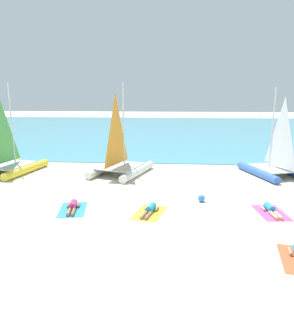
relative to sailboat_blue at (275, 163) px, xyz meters
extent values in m
plane|color=beige|center=(-7.39, 1.09, -0.77)|extent=(120.00, 120.00, 0.00)
cube|color=#4C9EB7|center=(-7.39, 22.69, -0.75)|extent=(120.00, 40.00, 0.05)
cylinder|color=blue|center=(-1.03, -0.21, -0.55)|extent=(1.68, 3.93, 0.46)
cylinder|color=blue|center=(0.95, 0.44, -0.55)|extent=(1.68, 3.93, 0.46)
cube|color=silver|center=(0.02, -0.06, -0.29)|extent=(2.78, 3.07, 0.06)
cylinder|color=silver|center=(-0.16, 0.48, 2.05)|extent=(0.09, 0.09, 4.74)
pyramid|color=white|center=(0.14, -0.41, 1.91)|extent=(0.71, 2.00, 3.98)
cylinder|color=white|center=(-10.27, 0.14, -0.54)|extent=(1.73, 4.14, 0.48)
cylinder|color=white|center=(-8.18, -0.53, -0.54)|extent=(1.73, 4.14, 0.48)
cube|color=silver|center=(-9.29, -0.39, -0.27)|extent=(2.91, 3.22, 0.06)
cylinder|color=silver|center=(-9.11, 0.18, 2.20)|extent=(0.10, 0.10, 4.99)
pyramid|color=orange|center=(-9.41, -0.76, 2.05)|extent=(0.72, 2.11, 4.19)
cylinder|color=yellow|center=(-15.09, -0.52, -0.54)|extent=(1.30, 4.20, 0.48)
cube|color=silver|center=(-16.20, -0.50, -0.27)|extent=(2.68, 3.06, 0.06)
cylinder|color=silver|center=(-16.08, 0.09, 2.19)|extent=(0.10, 0.10, 4.98)
pyramid|color=#4CA54C|center=(-16.28, -0.88, 2.05)|extent=(0.49, 2.16, 4.18)
cube|color=#338CD8|center=(-10.38, -6.63, -0.77)|extent=(1.38, 2.05, 0.01)
cylinder|color=#D83372|center=(-10.41, -6.43, -0.61)|extent=(0.39, 0.66, 0.30)
sphere|color=#8C6647|center=(-10.48, -6.03, -0.61)|extent=(0.22, 0.22, 0.22)
cylinder|color=#8C6647|center=(-10.40, -7.09, -0.69)|extent=(0.26, 0.79, 0.14)
cylinder|color=#8C6647|center=(-10.22, -7.06, -0.69)|extent=(0.26, 0.79, 0.14)
cylinder|color=#8C6647|center=(-10.66, -6.31, -0.70)|extent=(0.17, 0.46, 0.10)
cylinder|color=#8C6647|center=(-10.22, -6.24, -0.70)|extent=(0.17, 0.46, 0.10)
cube|color=yellow|center=(-7.07, -6.79, -0.77)|extent=(1.51, 2.10, 0.01)
cylinder|color=#268CCC|center=(-7.02, -6.59, -0.61)|extent=(0.43, 0.67, 0.30)
sphere|color=#8C6647|center=(-6.93, -6.19, -0.61)|extent=(0.22, 0.22, 0.22)
cylinder|color=#8C6647|center=(-7.26, -7.20, -0.69)|extent=(0.32, 0.79, 0.14)
cylinder|color=#8C6647|center=(-7.08, -7.24, -0.69)|extent=(0.32, 0.79, 0.14)
cylinder|color=#8C6647|center=(-7.20, -6.39, -0.70)|extent=(0.20, 0.46, 0.10)
cylinder|color=#8C6647|center=(-6.77, -6.49, -0.70)|extent=(0.20, 0.46, 0.10)
cylinder|color=tan|center=(-2.44, -9.96, -0.70)|extent=(0.18, 0.46, 0.10)
cube|color=#D84C99|center=(-1.99, -6.39, -0.77)|extent=(1.28, 2.00, 0.01)
cylinder|color=#268CCC|center=(-2.01, -6.20, -0.61)|extent=(0.36, 0.65, 0.30)
sphere|color=#D8AD84|center=(-2.05, -5.79, -0.61)|extent=(0.22, 0.22, 0.22)
cylinder|color=#D8AD84|center=(-2.03, -6.85, -0.69)|extent=(0.22, 0.79, 0.14)
cylinder|color=#D8AD84|center=(-1.85, -6.83, -0.69)|extent=(0.22, 0.79, 0.14)
cylinder|color=#D8AD84|center=(-2.24, -6.06, -0.70)|extent=(0.14, 0.46, 0.10)
cylinder|color=#D8AD84|center=(-1.80, -6.02, -0.70)|extent=(0.14, 0.46, 0.10)
sphere|color=#337FE5|center=(-4.78, -5.17, -0.61)|extent=(0.33, 0.33, 0.33)
camera|label=1|loc=(-6.24, -19.68, 4.20)|focal=35.15mm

